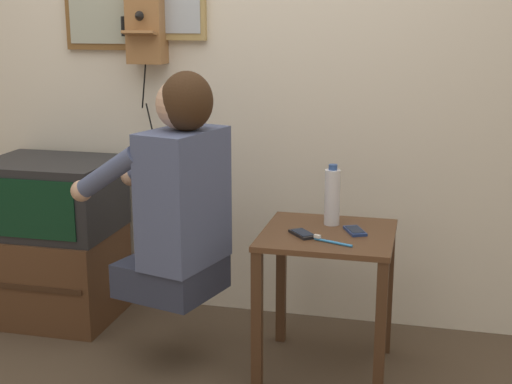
{
  "coord_description": "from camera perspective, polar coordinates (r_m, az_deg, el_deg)",
  "views": [
    {
      "loc": [
        0.85,
        -2.17,
        1.43
      ],
      "look_at": [
        0.21,
        0.45,
        0.75
      ],
      "focal_mm": 50.0,
      "sensor_mm": 36.0,
      "label": 1
    }
  ],
  "objects": [
    {
      "name": "water_bottle",
      "position": [
        2.9,
        6.12,
        -0.36
      ],
      "size": [
        0.06,
        0.06,
        0.25
      ],
      "color": "silver",
      "rests_on": "side_table"
    },
    {
      "name": "cell_phone_held",
      "position": [
        2.77,
        3.75,
        -3.35
      ],
      "size": [
        0.13,
        0.13,
        0.01
      ],
      "rotation": [
        0.0,
        0.0,
        0.7
      ],
      "color": "black",
      "rests_on": "side_table"
    },
    {
      "name": "wall_back",
      "position": [
        3.34,
        -1.12,
        11.4
      ],
      "size": [
        6.8,
        0.05,
        2.55
      ],
      "color": "silver",
      "rests_on": "ground_plane"
    },
    {
      "name": "toothbrush",
      "position": [
        2.69,
        5.94,
        -3.93
      ],
      "size": [
        0.15,
        0.07,
        0.02
      ],
      "rotation": [
        0.0,
        0.0,
        1.2
      ],
      "color": "#338CD8",
      "rests_on": "side_table"
    },
    {
      "name": "cell_phone_spare",
      "position": [
        2.83,
        7.92,
        -3.09
      ],
      "size": [
        0.11,
        0.14,
        0.01
      ],
      "rotation": [
        0.0,
        0.0,
        0.43
      ],
      "color": "navy",
      "rests_on": "side_table"
    },
    {
      "name": "wall_phone_antique",
      "position": [
        3.39,
        -8.81,
        13.34
      ],
      "size": [
        0.21,
        0.19,
        0.79
      ],
      "color": "#9E6B3D"
    },
    {
      "name": "television",
      "position": [
        3.48,
        -16.06,
        -0.32
      ],
      "size": [
        0.59,
        0.47,
        0.34
      ],
      "color": "#232326",
      "rests_on": "tv_stand"
    },
    {
      "name": "framed_picture",
      "position": [
        3.54,
        -12.54,
        14.45
      ],
      "size": [
        0.33,
        0.03,
        0.42
      ],
      "color": "brown"
    },
    {
      "name": "person",
      "position": [
        2.83,
        -6.3,
        -0.14
      ],
      "size": [
        0.61,
        0.5,
        0.91
      ],
      "rotation": [
        0.0,
        0.0,
        1.3
      ],
      "color": "#2D3347",
      "rests_on": "ground_plane"
    },
    {
      "name": "side_table",
      "position": [
        2.86,
        5.72,
        -5.65
      ],
      "size": [
        0.52,
        0.5,
        0.59
      ],
      "color": "#51331E",
      "rests_on": "ground_plane"
    },
    {
      "name": "tv_stand",
      "position": [
        3.58,
        -15.75,
        -6.34
      ],
      "size": [
        0.59,
        0.48,
        0.43
      ],
      "color": "#51331E",
      "rests_on": "ground_plane"
    }
  ]
}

